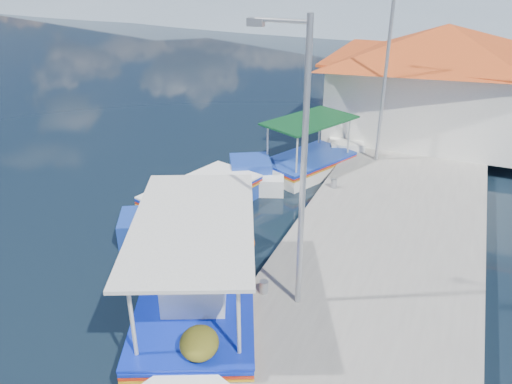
% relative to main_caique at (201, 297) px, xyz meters
% --- Properties ---
extents(ground, '(160.00, 160.00, 0.00)m').
position_rel_main_caique_xyz_m(ground, '(-2.59, -1.26, -0.53)').
color(ground, black).
rests_on(ground, ground).
extents(quay, '(5.00, 44.00, 0.50)m').
position_rel_main_caique_xyz_m(quay, '(3.31, 4.74, -0.28)').
color(quay, gray).
rests_on(quay, ground).
extents(bollards, '(0.20, 17.20, 0.30)m').
position_rel_main_caique_xyz_m(bollards, '(1.21, 3.99, 0.12)').
color(bollards, '#A5A8AD').
rests_on(bollards, quay).
extents(main_caique, '(4.62, 7.64, 2.76)m').
position_rel_main_caique_xyz_m(main_caique, '(0.00, 0.00, 0.00)').
color(main_caique, white).
rests_on(main_caique, ground).
extents(caique_green_canopy, '(3.44, 5.57, 2.29)m').
position_rel_main_caique_xyz_m(caique_green_canopy, '(-0.28, 8.68, -0.19)').
color(caique_green_canopy, white).
rests_on(caique_green_canopy, ground).
extents(caique_blue_hull, '(3.14, 6.42, 1.19)m').
position_rel_main_caique_xyz_m(caique_blue_hull, '(-2.52, 4.72, -0.21)').
color(caique_blue_hull, '#193A9B').
rests_on(caique_blue_hull, ground).
extents(harbor_building, '(10.49, 10.49, 4.40)m').
position_rel_main_caique_xyz_m(harbor_building, '(3.61, 13.74, 2.24)').
color(harbor_building, silver).
rests_on(harbor_building, quay).
extents(lamp_post_near, '(1.21, 0.14, 6.00)m').
position_rel_main_caique_xyz_m(lamp_post_near, '(1.92, 0.74, 3.32)').
color(lamp_post_near, '#A5A8AD').
rests_on(lamp_post_near, quay).
extents(lamp_post_far, '(1.21, 0.14, 6.00)m').
position_rel_main_caique_xyz_m(lamp_post_far, '(1.92, 9.74, 3.32)').
color(lamp_post_far, '#A5A8AD').
rests_on(lamp_post_far, quay).
extents(mountain_ridge, '(171.40, 96.00, 5.50)m').
position_rel_main_caique_xyz_m(mountain_ridge, '(3.95, 54.74, 1.51)').
color(mountain_ridge, slate).
rests_on(mountain_ridge, ground).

